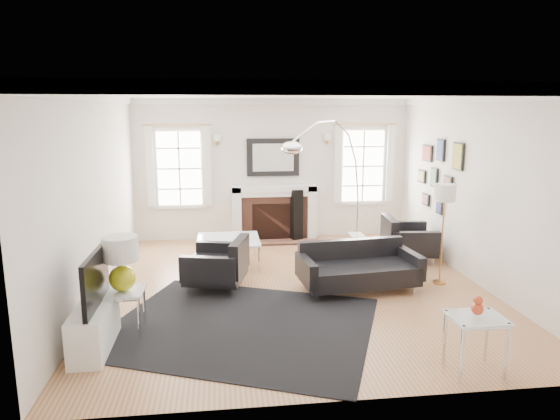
{
  "coord_description": "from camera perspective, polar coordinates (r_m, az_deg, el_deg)",
  "views": [
    {
      "loc": [
        -1.05,
        -6.96,
        2.56
      ],
      "look_at": [
        -0.18,
        0.3,
        1.1
      ],
      "focal_mm": 32.0,
      "sensor_mm": 36.0,
      "label": 1
    }
  ],
  "objects": [
    {
      "name": "left_wall",
      "position": [
        7.26,
        -20.3,
        1.36
      ],
      "size": [
        0.04,
        6.0,
        2.8
      ],
      "primitive_type": "cube",
      "color": "silver",
      "rests_on": "floor"
    },
    {
      "name": "right_wall",
      "position": [
        8.01,
        21.57,
        2.14
      ],
      "size": [
        0.04,
        6.0,
        2.8
      ],
      "primitive_type": "cube",
      "color": "silver",
      "rests_on": "floor"
    },
    {
      "name": "floor",
      "position": [
        7.49,
        1.65,
        -8.74
      ],
      "size": [
        6.0,
        6.0,
        0.0
      ],
      "primitive_type": "plane",
      "color": "olive",
      "rests_on": "ground"
    },
    {
      "name": "arc_floor_lamp",
      "position": [
        8.8,
        5.46,
        3.34
      ],
      "size": [
        1.77,
        1.64,
        2.51
      ],
      "color": "white",
      "rests_on": "floor"
    },
    {
      "name": "side_table_left",
      "position": [
        6.15,
        -17.43,
        -9.7
      ],
      "size": [
        0.47,
        0.47,
        0.52
      ],
      "color": "silver",
      "rests_on": "floor"
    },
    {
      "name": "tv_unit",
      "position": [
        5.88,
        -20.44,
        -11.79
      ],
      "size": [
        0.35,
        1.0,
        1.09
      ],
      "color": "white",
      "rests_on": "floor"
    },
    {
      "name": "speaker_tower",
      "position": [
        9.93,
        1.85,
        -0.61
      ],
      "size": [
        0.26,
        0.26,
        1.04
      ],
      "primitive_type": "cube",
      "rotation": [
        0.0,
        0.0,
        0.34
      ],
      "color": "black",
      "rests_on": "floor"
    },
    {
      "name": "gallery_wall",
      "position": [
        9.13,
        17.62,
        4.27
      ],
      "size": [
        0.04,
        1.73,
        1.29
      ],
      "color": "black",
      "rests_on": "right_wall"
    },
    {
      "name": "armchair_left",
      "position": [
        7.37,
        -6.9,
        -6.31
      ],
      "size": [
        1.02,
        1.09,
        0.62
      ],
      "color": "black",
      "rests_on": "floor"
    },
    {
      "name": "nesting_table",
      "position": [
        5.38,
        21.48,
        -12.46
      ],
      "size": [
        0.53,
        0.45,
        0.59
      ],
      "color": "silver",
      "rests_on": "floor"
    },
    {
      "name": "fireplace",
      "position": [
        10.01,
        -0.68,
        -0.37
      ],
      "size": [
        1.7,
        0.69,
        1.11
      ],
      "color": "white",
      "rests_on": "floor"
    },
    {
      "name": "orange_vase",
      "position": [
        5.3,
        21.65,
        -10.23
      ],
      "size": [
        0.12,
        0.12,
        0.19
      ],
      "color": "#BD3718",
      "rests_on": "nesting_table"
    },
    {
      "name": "sofa",
      "position": [
        7.39,
        8.84,
        -6.65
      ],
      "size": [
        1.79,
        0.97,
        0.56
      ],
      "color": "black",
      "rests_on": "floor"
    },
    {
      "name": "stick_floor_lamp",
      "position": [
        7.68,
        18.31,
        1.33
      ],
      "size": [
        0.31,
        0.31,
        1.51
      ],
      "color": "#BC7F41",
      "rests_on": "floor"
    },
    {
      "name": "crown_molding",
      "position": [
        7.04,
        1.78,
        12.72
      ],
      "size": [
        5.5,
        6.0,
        0.12
      ],
      "primitive_type": "cube",
      "color": "white",
      "rests_on": "back_wall"
    },
    {
      "name": "gourd_lamp",
      "position": [
        6.0,
        -17.7,
        -5.46
      ],
      "size": [
        0.4,
        0.4,
        0.64
      ],
      "color": "gold",
      "rests_on": "side_table_left"
    },
    {
      "name": "area_rug",
      "position": [
        6.22,
        -4.41,
        -13.0
      ],
      "size": [
        3.8,
        3.51,
        0.01
      ],
      "primitive_type": "cube",
      "rotation": [
        0.0,
        0.0,
        -0.38
      ],
      "color": "black",
      "rests_on": "floor"
    },
    {
      "name": "window_right",
      "position": [
        10.38,
        9.46,
        5.01
      ],
      "size": [
        1.24,
        0.15,
        1.62
      ],
      "color": "white",
      "rests_on": "back_wall"
    },
    {
      "name": "ceiling",
      "position": [
        7.04,
        1.78,
        13.2
      ],
      "size": [
        5.5,
        6.0,
        0.02
      ],
      "primitive_type": "cube",
      "color": "white",
      "rests_on": "back_wall"
    },
    {
      "name": "mantel_mirror",
      "position": [
        10.01,
        -0.8,
        6.04
      ],
      "size": [
        1.05,
        0.07,
        0.75
      ],
      "color": "black",
      "rests_on": "back_wall"
    },
    {
      "name": "coffee_table",
      "position": [
        8.4,
        -5.93,
        -3.52
      ],
      "size": [
        1.03,
        1.03,
        0.46
      ],
      "color": "silver",
      "rests_on": "floor"
    },
    {
      "name": "armchair_right",
      "position": [
        8.98,
        14.2,
        -3.36
      ],
      "size": [
        0.91,
        1.0,
        0.62
      ],
      "color": "black",
      "rests_on": "floor"
    },
    {
      "name": "back_wall",
      "position": [
        10.08,
        -0.82,
        4.65
      ],
      "size": [
        5.5,
        0.04,
        2.8
      ],
      "primitive_type": "cube",
      "color": "silver",
      "rests_on": "floor"
    },
    {
      "name": "front_wall",
      "position": [
        4.26,
        7.71,
        -4.66
      ],
      "size": [
        5.5,
        0.04,
        2.8
      ],
      "primitive_type": "cube",
      "color": "silver",
      "rests_on": "floor"
    },
    {
      "name": "window_left",
      "position": [
        10.0,
        -11.43,
        4.71
      ],
      "size": [
        1.24,
        0.15,
        1.62
      ],
      "color": "white",
      "rests_on": "back_wall"
    }
  ]
}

